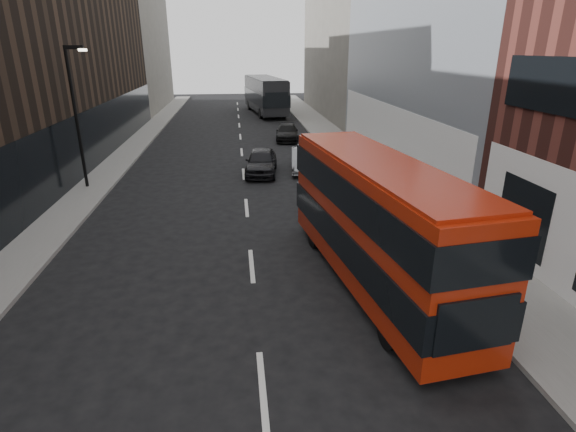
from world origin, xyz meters
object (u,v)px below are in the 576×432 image
object	(u,v)px
red_bus	(377,218)
car_c	(287,132)
grey_bus	(265,94)
car_b	(303,160)
street_lamp	(76,109)
car_a	(261,161)

from	to	relation	value
red_bus	car_c	world-z (taller)	red_bus
grey_bus	car_b	world-z (taller)	grey_bus
street_lamp	grey_bus	size ratio (longest dim) A/B	0.56
car_b	car_c	xyz separation A→B (m)	(0.13, 9.74, -0.03)
red_bus	car_b	size ratio (longest dim) A/B	2.51
car_b	car_c	distance (m)	9.74
street_lamp	car_b	size ratio (longest dim) A/B	1.74
car_a	car_c	distance (m)	10.47
car_c	red_bus	bearing A→B (deg)	-84.10
street_lamp	car_a	xyz separation A→B (m)	(9.29, 2.00, -3.44)
red_bus	street_lamp	bearing A→B (deg)	128.27
car_c	car_a	bearing A→B (deg)	-98.97
red_bus	car_a	bearing A→B (deg)	93.68
car_a	car_b	xyz separation A→B (m)	(2.56, 0.38, -0.08)
red_bus	grey_bus	distance (m)	39.65
grey_bus	car_a	world-z (taller)	grey_bus
street_lamp	red_bus	xyz separation A→B (m)	(11.98, -11.68, -1.96)
grey_bus	car_c	xyz separation A→B (m)	(0.67, -15.84, -1.48)
street_lamp	red_bus	distance (m)	16.85
street_lamp	red_bus	bearing A→B (deg)	-44.28
grey_bus	car_a	distance (m)	26.08
grey_bus	car_c	world-z (taller)	grey_bus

